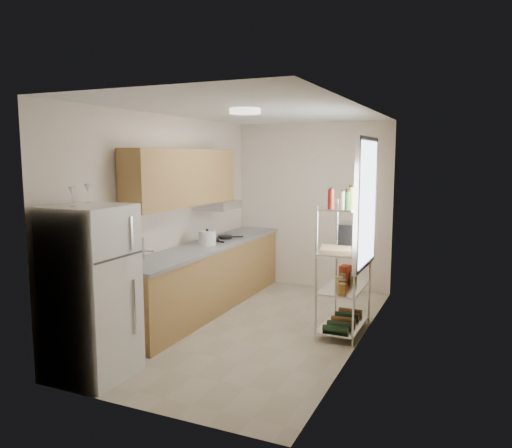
{
  "coord_description": "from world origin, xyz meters",
  "views": [
    {
      "loc": [
        2.38,
        -5.35,
        2.08
      ],
      "look_at": [
        -0.11,
        0.25,
        1.25
      ],
      "focal_mm": 35.0,
      "sensor_mm": 36.0,
      "label": 1
    }
  ],
  "objects_px": {
    "rice_cooker": "(207,238)",
    "frying_pan_large": "(210,240)",
    "refrigerator": "(92,292)",
    "cutting_board": "(336,248)",
    "espresso_machine": "(347,234)"
  },
  "relations": [
    {
      "from": "refrigerator",
      "to": "cutting_board",
      "type": "xyz_separation_m",
      "value": [
        1.79,
        2.03,
        0.21
      ]
    },
    {
      "from": "espresso_machine",
      "to": "refrigerator",
      "type": "bearing_deg",
      "value": -132.09
    },
    {
      "from": "frying_pan_large",
      "to": "cutting_board",
      "type": "relative_size",
      "value": 0.58
    },
    {
      "from": "refrigerator",
      "to": "frying_pan_large",
      "type": "relative_size",
      "value": 6.3
    },
    {
      "from": "rice_cooker",
      "to": "frying_pan_large",
      "type": "height_order",
      "value": "rice_cooker"
    },
    {
      "from": "refrigerator",
      "to": "rice_cooker",
      "type": "relative_size",
      "value": 7.0
    },
    {
      "from": "frying_pan_large",
      "to": "cutting_board",
      "type": "bearing_deg",
      "value": 8.56
    },
    {
      "from": "rice_cooker",
      "to": "cutting_board",
      "type": "bearing_deg",
      "value": -6.51
    },
    {
      "from": "rice_cooker",
      "to": "frying_pan_large",
      "type": "distance_m",
      "value": 0.3
    },
    {
      "from": "frying_pan_large",
      "to": "rice_cooker",
      "type": "bearing_deg",
      "value": -45.53
    },
    {
      "from": "refrigerator",
      "to": "espresso_machine",
      "type": "bearing_deg",
      "value": 51.01
    },
    {
      "from": "rice_cooker",
      "to": "espresso_machine",
      "type": "relative_size",
      "value": 0.79
    },
    {
      "from": "rice_cooker",
      "to": "frying_pan_large",
      "type": "bearing_deg",
      "value": 111.95
    },
    {
      "from": "refrigerator",
      "to": "cutting_board",
      "type": "height_order",
      "value": "refrigerator"
    },
    {
      "from": "espresso_machine",
      "to": "frying_pan_large",
      "type": "bearing_deg",
      "value": 170.78
    }
  ]
}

